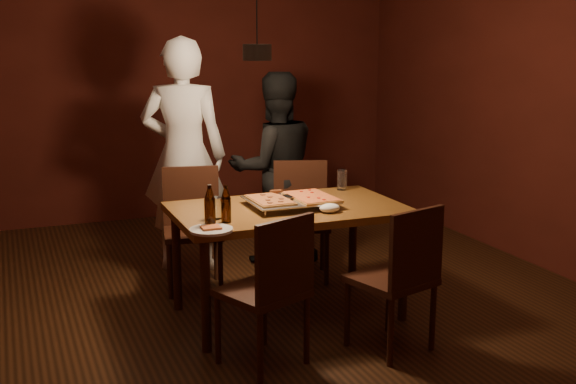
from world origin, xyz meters
name	(u,v)px	position (x,y,z in m)	size (l,w,h in m)	color
room_shell	(258,109)	(0.00, 0.00, 1.40)	(6.00, 6.00, 6.00)	#3A1F0F
dining_table	(288,218)	(0.20, -0.03, 0.68)	(1.50, 0.90, 0.75)	brown
chair_far_left	(192,216)	(-0.25, 0.79, 0.54)	(0.49, 0.49, 0.49)	#38190F
chair_far_right	(301,208)	(0.61, 0.73, 0.54)	(0.54, 0.54, 0.49)	#38190F
chair_near_left	(272,278)	(-0.19, -0.75, 0.54)	(0.55, 0.55, 0.49)	#38190F
chair_near_right	(402,266)	(0.59, -0.83, 0.54)	(0.52, 0.52, 0.49)	#38190F
pizza_tray	(290,203)	(0.21, -0.02, 0.77)	(0.55, 0.45, 0.05)	silver
pizza_meat	(270,200)	(0.07, -0.02, 0.81)	(0.23, 0.37, 0.02)	maroon
pizza_cheese	(312,196)	(0.36, -0.03, 0.81)	(0.26, 0.42, 0.02)	gold
spatula	(288,196)	(0.21, 0.01, 0.81)	(0.09, 0.24, 0.04)	silver
beer_bottle_a	(210,206)	(-0.41, -0.31, 0.87)	(0.07, 0.07, 0.25)	black
beer_bottle_b	(226,204)	(-0.30, -0.26, 0.86)	(0.06, 0.06, 0.23)	black
water_glass_left	(215,208)	(-0.34, -0.15, 0.82)	(0.08, 0.08, 0.13)	silver
water_glass_right	(342,180)	(0.76, 0.33, 0.82)	(0.07, 0.07, 0.15)	silver
plate_slice	(211,230)	(-0.44, -0.43, 0.76)	(0.25, 0.25, 0.03)	white
napkin	(330,208)	(0.39, -0.27, 0.78)	(0.14, 0.10, 0.06)	white
diner_white	(184,155)	(-0.19, 1.24, 0.93)	(0.68, 0.44, 1.85)	silver
diner_dark	(275,169)	(0.54, 1.13, 0.79)	(0.76, 0.60, 1.57)	black
pendant_lamp	(257,51)	(0.00, 0.00, 1.76)	(0.18, 0.18, 1.10)	black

